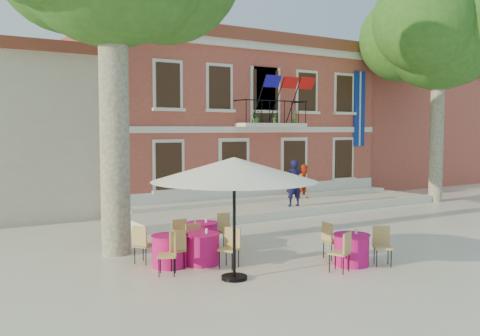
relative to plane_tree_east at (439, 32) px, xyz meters
The scene contains 12 objects.
ground 12.39m from the plane_tree_east, 163.36° to the right, with size 90.00×90.00×0.00m, color beige.
main_building 10.98m from the plane_tree_east, 135.52° to the left, with size 13.50×9.59×7.50m.
neighbor_east 10.44m from the plane_tree_east, 60.38° to the left, with size 9.40×9.40×6.40m.
terrace 10.62m from the plane_tree_east, 167.60° to the left, with size 14.00×3.40×0.30m, color silver.
plane_tree_east is the anchor object (origin of this frame).
patio_umbrella 16.55m from the plane_tree_east, 158.45° to the right, with size 3.65×3.65×2.71m.
pedestrian_navy 10.10m from the plane_tree_east, behind, with size 0.67×0.44×1.84m, color #101035.
pedestrian_orange 9.13m from the plane_tree_east, 158.95° to the left, with size 0.72×0.56×1.49m, color red.
cafe_table_0 16.81m from the plane_tree_east, 163.78° to the right, with size 1.62×1.87×0.95m.
cafe_table_1 15.01m from the plane_tree_east, 151.40° to the right, with size 1.86×1.72×0.95m.
cafe_table_2 17.42m from the plane_tree_east, 165.39° to the right, with size 1.63×1.87×0.95m.
cafe_table_3 15.86m from the plane_tree_east, 168.26° to the right, with size 1.94×0.90×0.95m.
Camera 1 is at (-11.49, -12.80, 3.33)m, focal length 40.00 mm.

